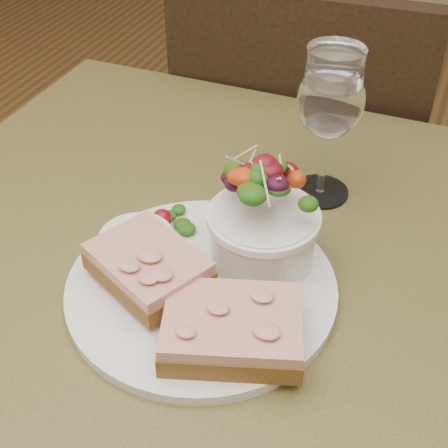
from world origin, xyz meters
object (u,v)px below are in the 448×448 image
at_px(ramekin, 137,247).
at_px(wine_glass, 330,104).
at_px(cafe_table, 211,331).
at_px(sandwich_front, 232,328).
at_px(sandwich_back, 148,266).
at_px(chair_far, 299,239).
at_px(salad_bowl, 264,215).
at_px(dinner_plate, 202,287).

distance_m(ramekin, wine_glass, 0.27).
height_order(cafe_table, wine_glass, wine_glass).
xyz_separation_m(cafe_table, sandwich_front, (0.06, -0.09, 0.13)).
bearing_deg(sandwich_front, sandwich_back, 141.57).
bearing_deg(chair_far, sandwich_front, 96.05).
relative_size(sandwich_front, salad_bowl, 1.18).
relative_size(chair_far, salad_bowl, 7.09).
distance_m(dinner_plate, ramekin, 0.08).
bearing_deg(ramekin, dinner_plate, -3.99).
relative_size(dinner_plate, salad_bowl, 2.18).
relative_size(cafe_table, salad_bowl, 6.30).
bearing_deg(dinner_plate, sandwich_back, -158.23).
relative_size(cafe_table, wine_glass, 4.57).
height_order(dinner_plate, ramekin, ramekin).
distance_m(cafe_table, dinner_plate, 0.11).
relative_size(cafe_table, dinner_plate, 2.89).
bearing_deg(cafe_table, wine_glass, 67.30).
bearing_deg(sandwich_back, dinner_plate, 47.79).
bearing_deg(wine_glass, ramekin, -124.86).
xyz_separation_m(sandwich_front, ramekin, (-0.13, 0.06, 0.00)).
height_order(ramekin, wine_glass, wine_glass).
bearing_deg(wine_glass, sandwich_front, -92.39).
height_order(cafe_table, dinner_plate, dinner_plate).
bearing_deg(sandwich_back, chair_far, 116.15).
xyz_separation_m(chair_far, wine_glass, (0.12, -0.43, 0.58)).
xyz_separation_m(sandwich_front, salad_bowl, (-0.01, 0.12, 0.04)).
bearing_deg(cafe_table, dinner_plate, -79.87).
bearing_deg(wine_glass, cafe_table, -112.70).
xyz_separation_m(cafe_table, ramekin, (-0.07, -0.03, 0.13)).
height_order(cafe_table, sandwich_back, sandwich_back).
height_order(chair_far, dinner_plate, chair_far).
bearing_deg(ramekin, chair_far, 87.76).
height_order(salad_bowl, wine_glass, wine_glass).
relative_size(dinner_plate, wine_glass, 1.58).
distance_m(cafe_table, salad_bowl, 0.18).
relative_size(dinner_plate, ramekin, 3.91).
relative_size(chair_far, sandwich_front, 6.01).
height_order(sandwich_front, sandwich_back, sandwich_back).
height_order(dinner_plate, salad_bowl, salad_bowl).
relative_size(sandwich_front, ramekin, 2.12).
relative_size(cafe_table, sandwich_back, 5.74).
relative_size(ramekin, salad_bowl, 0.56).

